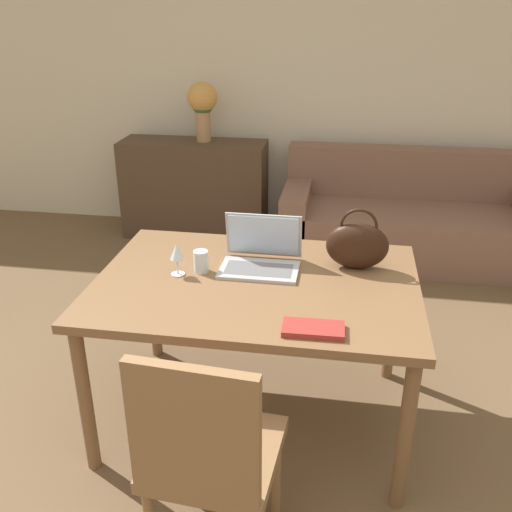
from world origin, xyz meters
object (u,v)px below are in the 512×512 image
Objects in this scene: couch at (408,222)px; flower_vase at (202,103)px; chair at (208,452)px; handbag at (357,245)px; laptop at (261,253)px; wine_glass at (177,254)px; drinking_glass at (201,261)px.

couch is 4.12× the size of flower_vase.
flower_vase reaches higher than chair.
laptop is at bearing -173.98° from handbag.
chair reaches higher than wine_glass.
chair is 0.96m from wine_glass.
drinking_glass is at bearing 109.31° from chair.
handbag is (0.80, 0.20, 0.01)m from wine_glass.
handbag is 2.48m from flower_vase.
drinking_glass is at bearing -118.90° from couch.
drinking_glass is 0.67× the size of wine_glass.
wine_glass is at bearing -156.49° from laptop.
couch is 6.71× the size of handbag.
wine_glass is at bearing -120.30° from couch.
couch is 1.91m from flower_vase.
wine_glass is (-1.24, -2.13, 0.58)m from couch.
chair is 6.27× the size of wine_glass.
flower_vase reaches higher than wine_glass.
couch is 2.23m from laptop.
drinking_glass is at bearing -76.34° from flower_vase.
laptop is at bearing -114.14° from couch.
flower_vase reaches higher than couch.
handbag is (0.47, 1.03, 0.35)m from chair.
laptop is at bearing 23.51° from wine_glass.
drinking_glass is at bearing 27.69° from wine_glass.
drinking_glass is 2.36m from flower_vase.
laptop is 3.53× the size of drinking_glass.
laptop reaches higher than chair.
drinking_glass is 0.21× the size of flower_vase.
handbag is at bearing -102.97° from couch.
chair is at bearing -91.62° from laptop.
chair is 3.11m from couch.
flower_vase is (-1.26, 2.12, 0.26)m from handbag.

